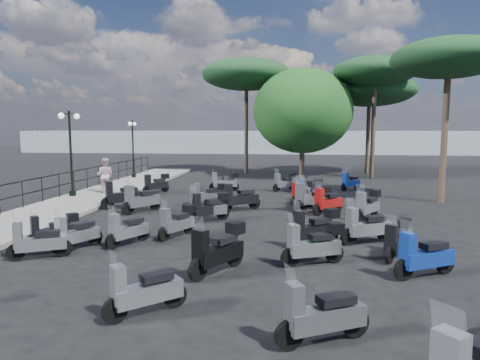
# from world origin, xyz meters

# --- Properties ---
(ground) EXTENTS (120.00, 120.00, 0.00)m
(ground) POSITION_xyz_m (0.00, 0.00, 0.00)
(ground) COLOR black
(ground) RESTS_ON ground
(sidewalk) EXTENTS (3.00, 30.00, 0.15)m
(sidewalk) POSITION_xyz_m (-6.50, 3.00, 0.07)
(sidewalk) COLOR #5F5C5A
(sidewalk) RESTS_ON ground
(railing) EXTENTS (0.04, 26.04, 1.10)m
(railing) POSITION_xyz_m (-7.80, 2.80, 0.90)
(railing) COLOR black
(railing) RESTS_ON sidewalk
(lamp_post_1) EXTENTS (0.58, 1.13, 4.00)m
(lamp_post_1) POSITION_xyz_m (-7.45, 4.01, 2.43)
(lamp_post_1) COLOR black
(lamp_post_1) RESTS_ON sidewalk
(lamp_post_2) EXTENTS (0.30, 1.09, 3.71)m
(lamp_post_2) POSITION_xyz_m (-7.39, 11.83, 2.27)
(lamp_post_2) COLOR black
(lamp_post_2) RESTS_ON sidewalk
(pedestrian_far) EXTENTS (0.86, 0.67, 1.74)m
(pedestrian_far) POSITION_xyz_m (-6.31, 5.13, 1.02)
(pedestrian_far) COLOR #C3A3A9
(pedestrian_far) RESTS_ON sidewalk
(scooter_1) EXTENTS (1.42, 0.87, 1.24)m
(scooter_1) POSITION_xyz_m (-3.52, -5.05, 0.43)
(scooter_1) COLOR black
(scooter_1) RESTS_ON ground
(scooter_2) EXTENTS (1.19, 1.10, 1.18)m
(scooter_2) POSITION_xyz_m (-3.76, -3.90, 0.44)
(scooter_2) COLOR black
(scooter_2) RESTS_ON ground
(scooter_3) EXTENTS (1.16, 1.57, 1.46)m
(scooter_3) POSITION_xyz_m (-3.02, 1.12, 0.51)
(scooter_3) COLOR black
(scooter_3) RESTS_ON ground
(scooter_4) EXTENTS (1.57, 1.21, 1.48)m
(scooter_4) POSITION_xyz_m (-4.14, 1.97, 0.51)
(scooter_4) COLOR black
(scooter_4) RESTS_ON ground
(scooter_5) EXTENTS (1.07, 1.40, 1.29)m
(scooter_5) POSITION_xyz_m (-4.03, 6.16, 0.48)
(scooter_5) COLOR black
(scooter_5) RESTS_ON ground
(scooter_6) EXTENTS (1.25, 1.16, 1.28)m
(scooter_6) POSITION_xyz_m (0.32, -7.96, 0.44)
(scooter_6) COLOR black
(scooter_6) RESTS_ON ground
(scooter_7) EXTENTS (0.88, 1.42, 1.25)m
(scooter_7) POSITION_xyz_m (-1.75, -3.52, 0.43)
(scooter_7) COLOR black
(scooter_7) RESTS_ON ground
(scooter_8) EXTENTS (0.89, 1.42, 1.23)m
(scooter_8) POSITION_xyz_m (-0.57, -2.46, 0.46)
(scooter_8) COLOR black
(scooter_8) RESTS_ON ground
(scooter_9) EXTENTS (1.50, 0.69, 1.22)m
(scooter_9) POSITION_xyz_m (-0.69, 3.15, 0.46)
(scooter_9) COLOR black
(scooter_9) RESTS_ON ground
(scooter_10) EXTENTS (1.54, 1.17, 1.45)m
(scooter_10) POSITION_xyz_m (0.81, 2.02, 0.50)
(scooter_10) COLOR black
(scooter_10) RESTS_ON ground
(scooter_11) EXTENTS (1.57, 0.78, 1.30)m
(scooter_11) POSITION_xyz_m (-0.65, 7.31, 0.49)
(scooter_11) COLOR black
(scooter_11) RESTS_ON ground
(scooter_12) EXTENTS (1.11, 1.62, 1.44)m
(scooter_12) POSITION_xyz_m (1.24, -5.56, 0.54)
(scooter_12) COLOR black
(scooter_12) RESTS_ON ground
(scooter_13) EXTENTS (1.57, 0.89, 1.33)m
(scooter_13) POSITION_xyz_m (3.45, -4.69, 0.50)
(scooter_13) COLOR black
(scooter_13) RESTS_ON ground
(scooter_14) EXTENTS (1.49, 1.01, 1.32)m
(scooter_14) POSITION_xyz_m (-0.07, -0.12, 0.50)
(scooter_14) COLOR black
(scooter_14) RESTS_ON ground
(scooter_15) EXTENTS (1.34, 1.24, 1.37)m
(scooter_15) POSITION_xyz_m (-0.07, -0.15, 0.47)
(scooter_15) COLOR black
(scooter_15) RESTS_ON ground
(scooter_16) EXTENTS (0.98, 1.44, 1.27)m
(scooter_16) POSITION_xyz_m (3.34, 3.92, 0.48)
(scooter_16) COLOR black
(scooter_16) RESTS_ON ground
(scooter_17) EXTENTS (1.25, 1.12, 1.22)m
(scooter_17) POSITION_xyz_m (2.53, 7.81, 0.46)
(scooter_17) COLOR black
(scooter_17) RESTS_ON ground
(scooter_18) EXTENTS (1.51, 0.90, 1.31)m
(scooter_18) POSITION_xyz_m (3.38, -8.60, 0.45)
(scooter_18) COLOR black
(scooter_18) RESTS_ON ground
(scooter_19) EXTENTS (1.50, 1.07, 1.35)m
(scooter_19) POSITION_xyz_m (3.56, -2.94, 0.51)
(scooter_19) COLOR black
(scooter_19) RESTS_ON ground
(scooter_20) EXTENTS (1.60, 0.94, 1.38)m
(scooter_20) POSITION_xyz_m (5.06, -2.51, 0.48)
(scooter_20) COLOR black
(scooter_20) RESTS_ON ground
(scooter_21) EXTENTS (0.88, 1.79, 1.48)m
(scooter_21) POSITION_xyz_m (3.42, 2.48, 0.51)
(scooter_21) COLOR black
(scooter_21) RESTS_ON ground
(scooter_22) EXTENTS (1.32, 0.95, 1.19)m
(scooter_22) POSITION_xyz_m (3.91, 2.81, 0.45)
(scooter_22) COLOR black
(scooter_22) RESTS_ON ground
(scooter_23) EXTENTS (1.19, 1.15, 1.20)m
(scooter_23) POSITION_xyz_m (3.77, 5.12, 0.45)
(scooter_23) COLOR black
(scooter_23) RESTS_ON ground
(scooter_25) EXTENTS (1.54, 0.96, 1.35)m
(scooter_25) POSITION_xyz_m (5.86, -5.28, 0.47)
(scooter_25) COLOR black
(scooter_25) RESTS_ON ground
(scooter_26) EXTENTS (0.93, 1.40, 1.23)m
(scooter_26) POSITION_xyz_m (5.60, -3.88, 0.46)
(scooter_26) COLOR black
(scooter_26) RESTS_ON ground
(scooter_27) EXTENTS (1.11, 1.47, 1.35)m
(scooter_27) POSITION_xyz_m (5.69, 0.98, 0.51)
(scooter_27) COLOR black
(scooter_27) RESTS_ON ground
(scooter_28) EXTENTS (1.25, 1.31, 1.36)m
(scooter_28) POSITION_xyz_m (4.29, 1.73, 0.47)
(scooter_28) COLOR black
(scooter_28) RESTS_ON ground
(scooter_29) EXTENTS (1.15, 1.19, 1.24)m
(scooter_29) POSITION_xyz_m (6.04, 8.48, 0.43)
(scooter_29) COLOR black
(scooter_29) RESTS_ON ground
(scooter_30) EXTENTS (0.88, 1.42, 1.25)m
(scooter_30) POSITION_xyz_m (-2.95, -4.16, 0.43)
(scooter_30) COLOR black
(scooter_30) RESTS_ON ground
(broadleaf_tree) EXTENTS (6.73, 6.73, 7.37)m
(broadleaf_tree) POSITION_xyz_m (3.57, 14.42, 4.50)
(broadleaf_tree) COLOR #38281E
(broadleaf_tree) RESTS_ON ground
(pine_0) EXTENTS (6.69, 6.69, 7.27)m
(pine_0) POSITION_xyz_m (8.46, 17.68, 6.08)
(pine_0) COLOR #38281E
(pine_0) RESTS_ON ground
(pine_1) EXTENTS (5.49, 5.49, 8.04)m
(pine_1) POSITION_xyz_m (8.25, 14.55, 7.05)
(pine_1) COLOR #38281E
(pine_1) RESTS_ON ground
(pine_2) EXTENTS (6.58, 6.58, 8.41)m
(pine_2) POSITION_xyz_m (-0.51, 16.86, 7.24)
(pine_2) COLOR #38281E
(pine_2) RESTS_ON ground
(pine_3) EXTENTS (4.95, 4.95, 7.23)m
(pine_3) POSITION_xyz_m (9.60, 5.02, 6.32)
(pine_3) COLOR #38281E
(pine_3) RESTS_ON ground
(distant_hills) EXTENTS (70.00, 8.00, 3.00)m
(distant_hills) POSITION_xyz_m (0.00, 45.00, 1.50)
(distant_hills) COLOR gray
(distant_hills) RESTS_ON ground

